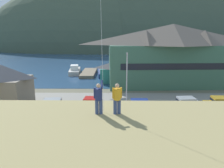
{
  "coord_description": "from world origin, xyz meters",
  "views": [
    {
      "loc": [
        0.41,
        -19.99,
        10.12
      ],
      "look_at": [
        0.04,
        9.0,
        3.09
      ],
      "focal_mm": 35.01,
      "sensor_mm": 36.0,
      "label": 1
    }
  ],
  "objects_px": {
    "parked_car_lone_by_shed": "(24,126)",
    "person_kite_flyer": "(99,97)",
    "moored_boat_outer_mooring": "(104,73)",
    "parked_car_front_row_end": "(92,104)",
    "parked_car_front_row_silver": "(83,123)",
    "person_companion": "(117,98)",
    "parking_light_pole": "(127,74)",
    "parked_car_mid_row_far": "(53,106)",
    "wharf_dock": "(89,73)",
    "storage_shed_waterside": "(114,71)",
    "parked_car_mid_row_near": "(140,107)",
    "parked_car_mid_row_center": "(185,104)",
    "storage_shed_near_lot": "(3,85)",
    "harbor_lodge": "(172,54)",
    "parked_car_corner_spot": "(221,104)",
    "moored_boat_wharfside": "(75,71)"
  },
  "relations": [
    {
      "from": "parked_car_front_row_silver",
      "to": "person_companion",
      "type": "height_order",
      "value": "person_companion"
    },
    {
      "from": "parked_car_mid_row_near",
      "to": "parked_car_corner_spot",
      "type": "bearing_deg",
      "value": 7.07
    },
    {
      "from": "storage_shed_near_lot",
      "to": "parked_car_front_row_silver",
      "type": "distance_m",
      "value": 14.63
    },
    {
      "from": "parking_light_pole",
      "to": "parked_car_corner_spot",
      "type": "bearing_deg",
      "value": -17.17
    },
    {
      "from": "parked_car_mid_row_center",
      "to": "moored_boat_wharfside",
      "type": "bearing_deg",
      "value": 125.96
    },
    {
      "from": "parked_car_front_row_end",
      "to": "parked_car_front_row_silver",
      "type": "distance_m",
      "value": 5.89
    },
    {
      "from": "parked_car_corner_spot",
      "to": "parked_car_mid_row_near",
      "type": "height_order",
      "value": "same"
    },
    {
      "from": "parked_car_corner_spot",
      "to": "parked_car_mid_row_far",
      "type": "distance_m",
      "value": 21.39
    },
    {
      "from": "parked_car_mid_row_center",
      "to": "storage_shed_waterside",
      "type": "bearing_deg",
      "value": 118.45
    },
    {
      "from": "parked_car_lone_by_shed",
      "to": "person_kite_flyer",
      "type": "xyz_separation_m",
      "value": [
        8.03,
        -8.17,
        5.5
      ]
    },
    {
      "from": "moored_boat_outer_mooring",
      "to": "parked_car_mid_row_center",
      "type": "distance_m",
      "value": 26.15
    },
    {
      "from": "moored_boat_outer_mooring",
      "to": "storage_shed_near_lot",
      "type": "bearing_deg",
      "value": -120.41
    },
    {
      "from": "moored_boat_outer_mooring",
      "to": "parked_car_lone_by_shed",
      "type": "xyz_separation_m",
      "value": [
        -6.3,
        -30.38,
        0.34
      ]
    },
    {
      "from": "harbor_lodge",
      "to": "wharf_dock",
      "type": "bearing_deg",
      "value": 148.24
    },
    {
      "from": "parked_car_lone_by_shed",
      "to": "parked_car_mid_row_near",
      "type": "bearing_deg",
      "value": 25.93
    },
    {
      "from": "parked_car_mid_row_near",
      "to": "parked_car_front_row_silver",
      "type": "distance_m",
      "value": 8.13
    },
    {
      "from": "harbor_lodge",
      "to": "person_companion",
      "type": "distance_m",
      "value": 31.37
    },
    {
      "from": "parked_car_mid_row_near",
      "to": "parked_car_front_row_silver",
      "type": "relative_size",
      "value": 0.98
    },
    {
      "from": "person_kite_flyer",
      "to": "parked_car_front_row_silver",
      "type": "bearing_deg",
      "value": 104.49
    },
    {
      "from": "harbor_lodge",
      "to": "parked_car_lone_by_shed",
      "type": "distance_m",
      "value": 29.42
    },
    {
      "from": "wharf_dock",
      "to": "person_kite_flyer",
      "type": "height_order",
      "value": "person_kite_flyer"
    },
    {
      "from": "wharf_dock",
      "to": "parked_car_lone_by_shed",
      "type": "xyz_separation_m",
      "value": [
        -2.68,
        -31.85,
        0.71
      ]
    },
    {
      "from": "wharf_dock",
      "to": "parked_car_mid_row_near",
      "type": "relative_size",
      "value": 2.51
    },
    {
      "from": "parked_car_front_row_end",
      "to": "parked_car_mid_row_near",
      "type": "bearing_deg",
      "value": -7.59
    },
    {
      "from": "harbor_lodge",
      "to": "parking_light_pole",
      "type": "distance_m",
      "value": 13.93
    },
    {
      "from": "wharf_dock",
      "to": "parking_light_pole",
      "type": "distance_m",
      "value": 22.75
    },
    {
      "from": "parked_car_mid_row_near",
      "to": "person_companion",
      "type": "distance_m",
      "value": 15.35
    },
    {
      "from": "moored_boat_wharfside",
      "to": "parked_car_corner_spot",
      "type": "relative_size",
      "value": 1.91
    },
    {
      "from": "parked_car_corner_spot",
      "to": "person_kite_flyer",
      "type": "xyz_separation_m",
      "value": [
        -14.58,
        -15.34,
        5.5
      ]
    },
    {
      "from": "parked_car_lone_by_shed",
      "to": "parked_car_mid_row_center",
      "type": "height_order",
      "value": "same"
    },
    {
      "from": "parking_light_pole",
      "to": "person_kite_flyer",
      "type": "distance_m",
      "value": 19.37
    },
    {
      "from": "storage_shed_near_lot",
      "to": "moored_boat_outer_mooring",
      "type": "bearing_deg",
      "value": 59.59
    },
    {
      "from": "parked_car_front_row_silver",
      "to": "moored_boat_outer_mooring",
      "type": "bearing_deg",
      "value": 88.86
    },
    {
      "from": "moored_boat_outer_mooring",
      "to": "parked_car_mid_row_center",
      "type": "bearing_deg",
      "value": -63.61
    },
    {
      "from": "parked_car_mid_row_far",
      "to": "parked_car_front_row_end",
      "type": "height_order",
      "value": "same"
    },
    {
      "from": "parked_car_corner_spot",
      "to": "parking_light_pole",
      "type": "bearing_deg",
      "value": 162.83
    },
    {
      "from": "moored_boat_wharfside",
      "to": "parking_light_pole",
      "type": "height_order",
      "value": "parking_light_pole"
    },
    {
      "from": "wharf_dock",
      "to": "storage_shed_waterside",
      "type": "bearing_deg",
      "value": -52.7
    },
    {
      "from": "moored_boat_wharfside",
      "to": "parked_car_lone_by_shed",
      "type": "distance_m",
      "value": 32.96
    },
    {
      "from": "parked_car_mid_row_near",
      "to": "person_companion",
      "type": "height_order",
      "value": "person_companion"
    },
    {
      "from": "moored_boat_outer_mooring",
      "to": "parked_car_front_row_end",
      "type": "relative_size",
      "value": 1.85
    },
    {
      "from": "harbor_lodge",
      "to": "parked_car_front_row_end",
      "type": "bearing_deg",
      "value": -132.71
    },
    {
      "from": "harbor_lodge",
      "to": "moored_boat_wharfside",
      "type": "bearing_deg",
      "value": 150.59
    },
    {
      "from": "parked_car_lone_by_shed",
      "to": "storage_shed_waterside",
      "type": "bearing_deg",
      "value": 69.79
    },
    {
      "from": "storage_shed_waterside",
      "to": "wharf_dock",
      "type": "xyz_separation_m",
      "value": [
        -6.1,
        8.0,
        -1.83
      ]
    },
    {
      "from": "moored_boat_outer_mooring",
      "to": "parked_car_lone_by_shed",
      "type": "distance_m",
      "value": 31.03
    },
    {
      "from": "parked_car_mid_row_center",
      "to": "person_companion",
      "type": "xyz_separation_m",
      "value": [
        -8.88,
        -15.12,
        5.49
      ]
    },
    {
      "from": "parked_car_mid_row_far",
      "to": "parked_car_front_row_end",
      "type": "relative_size",
      "value": 1.0
    },
    {
      "from": "parked_car_lone_by_shed",
      "to": "person_companion",
      "type": "relative_size",
      "value": 2.49
    },
    {
      "from": "parked_car_front_row_end",
      "to": "parking_light_pole",
      "type": "xyz_separation_m",
      "value": [
        4.63,
        4.2,
        3.1
      ]
    }
  ]
}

